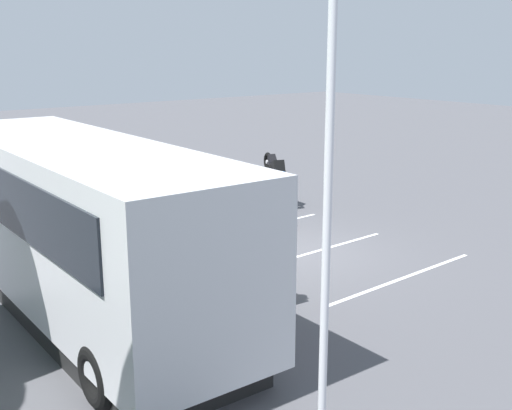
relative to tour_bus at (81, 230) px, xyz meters
The scene contains 14 objects.
ground_plane 5.65m from the tour_bus, 85.87° to the right, with size 80.00×80.00×0.00m, color #4C4C51.
tour_bus is the anchor object (origin of this frame).
spectator_far_left 3.37m from the tour_bus, 122.89° to the right, with size 0.58×0.34×1.75m.
spectator_left 2.60m from the tour_bus, 105.44° to the right, with size 0.57×0.32×1.82m.
spectator_centre 2.83m from the tour_bus, 85.09° to the right, with size 0.57×0.32×1.67m.
spectator_right 2.92m from the tour_bus, 64.88° to the right, with size 0.58×0.36×1.68m.
parked_motorcycle_silver 3.18m from the tour_bus, 37.86° to the right, with size 2.05×0.58×0.99m.
stunt_motorcycle 9.18m from the tour_bus, 62.76° to the right, with size 1.92×0.99×1.71m.
flagpole 6.96m from the tour_bus, behind, with size 0.78×0.36×5.87m.
traffic_cone 7.28m from the tour_bus, 72.92° to the right, with size 0.34×0.34×0.63m.
bay_line_a 6.85m from the tour_bus, 111.76° to the right, with size 0.28×4.95×0.01m.
bay_line_b 6.39m from the tour_bus, 89.34° to the right, with size 0.26×4.32×0.01m.
bay_line_c 6.90m from the tour_bus, 67.12° to the right, with size 0.26×4.44×0.01m.
bay_line_d 8.20m from the tour_bus, 50.22° to the right, with size 0.24×3.86×0.01m.
Camera 1 is at (-11.19, 9.81, 4.92)m, focal length 44.92 mm.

